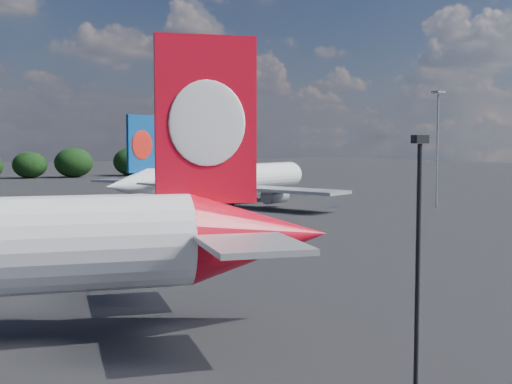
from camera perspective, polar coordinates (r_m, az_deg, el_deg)
china_southern_airliner at (r=118.82m, az=-2.93°, el=0.96°), size 44.42×42.71×14.97m
apron_lamp_post at (r=24.84m, az=12.78°, el=-7.67°), size 0.55×0.30×11.77m
floodlight_mast_near at (r=121.12m, az=14.33°, el=4.77°), size 1.60×1.60×19.23m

